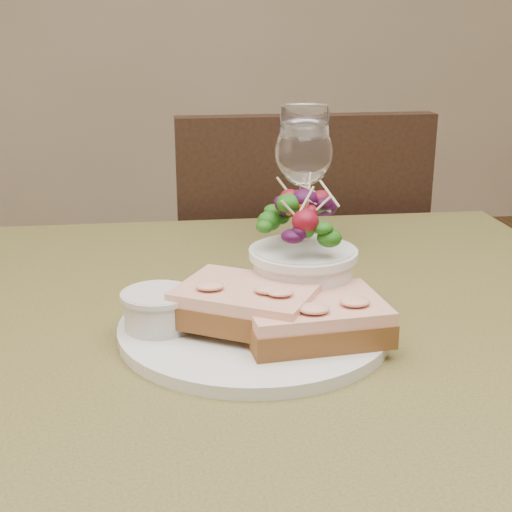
{
  "coord_description": "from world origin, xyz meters",
  "views": [
    {
      "loc": [
        -0.1,
        -0.66,
        1.04
      ],
      "look_at": [
        -0.01,
        0.03,
        0.81
      ],
      "focal_mm": 50.0,
      "sensor_mm": 36.0,
      "label": 1
    }
  ],
  "objects": [
    {
      "name": "cafe_table",
      "position": [
        0.0,
        0.0,
        0.65
      ],
      "size": [
        0.8,
        0.8,
        0.75
      ],
      "color": "#44391D",
      "rests_on": "ground"
    },
    {
      "name": "sandwich_back",
      "position": [
        -0.03,
        -0.04,
        0.79
      ],
      "size": [
        0.16,
        0.14,
        0.03
      ],
      "rotation": [
        0.0,
        0.0,
        -0.51
      ],
      "color": "#502D15",
      "rests_on": "dinner_plate"
    },
    {
      "name": "chair_far",
      "position": [
        0.12,
        0.63,
        0.29
      ],
      "size": [
        0.43,
        0.43,
        0.9
      ],
      "rotation": [
        0.0,
        0.0,
        3.15
      ],
      "color": "black",
      "rests_on": "ground"
    },
    {
      "name": "salad_bowl",
      "position": [
        0.03,
        0.01,
        0.82
      ],
      "size": [
        0.1,
        0.1,
        0.13
      ],
      "color": "silver",
      "rests_on": "dinner_plate"
    },
    {
      "name": "dinner_plate",
      "position": [
        -0.02,
        -0.03,
        0.76
      ],
      "size": [
        0.26,
        0.26,
        0.01
      ],
      "primitive_type": "cylinder",
      "color": "silver",
      "rests_on": "cafe_table"
    },
    {
      "name": "wine_glass",
      "position": [
        0.08,
        0.25,
        0.87
      ],
      "size": [
        0.08,
        0.08,
        0.18
      ],
      "color": "white",
      "rests_on": "cafe_table"
    },
    {
      "name": "sandwich_front",
      "position": [
        0.03,
        -0.06,
        0.78
      ],
      "size": [
        0.14,
        0.11,
        0.03
      ],
      "rotation": [
        0.0,
        0.0,
        0.1
      ],
      "color": "#502D15",
      "rests_on": "dinner_plate"
    },
    {
      "name": "ramekin",
      "position": [
        -0.12,
        -0.03,
        0.78
      ],
      "size": [
        0.07,
        0.07,
        0.04
      ],
      "color": "beige",
      "rests_on": "dinner_plate"
    },
    {
      "name": "garnish",
      "position": [
        -0.09,
        0.05,
        0.77
      ],
      "size": [
        0.05,
        0.04,
        0.02
      ],
      "color": "#0E380A",
      "rests_on": "dinner_plate"
    }
  ]
}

